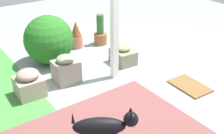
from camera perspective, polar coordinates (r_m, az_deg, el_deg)
ground_plane at (r=4.51m, az=0.35°, el=-4.56°), size 12.00×12.00×0.00m
porch_pillar at (r=4.39m, az=0.52°, el=12.16°), size 0.10×0.10×2.47m
stone_planter_nearest at (r=5.26m, az=2.28°, el=2.43°), size 0.49×0.39×0.38m
stone_planter_mid at (r=4.70m, az=-9.37°, el=-0.48°), size 0.39×0.41×0.48m
stone_planter_far at (r=4.45m, az=-16.60°, el=-3.23°), size 0.43×0.42×0.44m
round_shrub at (r=5.31m, az=-12.80°, el=5.45°), size 0.92×0.92×0.92m
terracotta_pot_tall at (r=6.10m, az=-2.40°, el=6.80°), size 0.28×0.28×0.66m
terracotta_pot_spiky at (r=5.96m, az=-7.33°, el=6.48°), size 0.26×0.26×0.58m
dog at (r=3.29m, az=-1.65°, el=-11.99°), size 0.54×0.71×0.53m
doormat at (r=4.74m, az=15.59°, el=-3.74°), size 0.66×0.45×0.03m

